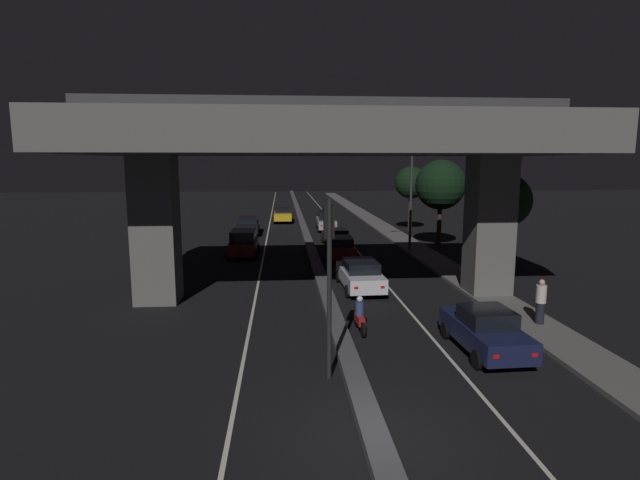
{
  "coord_description": "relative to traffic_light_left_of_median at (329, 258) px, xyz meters",
  "views": [
    {
      "loc": [
        -2.06,
        -10.62,
        6.37
      ],
      "look_at": [
        0.58,
        23.92,
        0.96
      ],
      "focal_mm": 28.0,
      "sensor_mm": 36.0,
      "label": 1
    }
  ],
  "objects": [
    {
      "name": "ground_plane",
      "position": [
        0.72,
        -3.45,
        -3.63
      ],
      "size": [
        200.0,
        200.0,
        0.0
      ],
      "primitive_type": "plane",
      "color": "black"
    },
    {
      "name": "lane_line_left_inner",
      "position": [
        -2.65,
        31.55,
        -3.63
      ],
      "size": [
        0.12,
        126.0,
        0.0
      ],
      "primitive_type": "cube",
      "color": "beige",
      "rests_on": "ground_plane"
    },
    {
      "name": "lane_line_right_inner",
      "position": [
        4.09,
        31.55,
        -3.63
      ],
      "size": [
        0.12,
        126.0,
        0.0
      ],
      "primitive_type": "cube",
      "color": "beige",
      "rests_on": "ground_plane"
    },
    {
      "name": "median_divider",
      "position": [
        0.72,
        31.55,
        -3.49
      ],
      "size": [
        0.64,
        126.0,
        0.29
      ],
      "primitive_type": "cube",
      "color": "#4C4C51",
      "rests_on": "ground_plane"
    },
    {
      "name": "sidewalk_right",
      "position": [
        8.46,
        24.55,
        -3.55
      ],
      "size": [
        2.03,
        126.0,
        0.16
      ],
      "primitive_type": "cube",
      "color": "#5B5956",
      "rests_on": "ground_plane"
    },
    {
      "name": "elevated_overpass",
      "position": [
        0.72,
        8.78,
        3.46
      ],
      "size": [
        22.39,
        9.62,
        9.27
      ],
      "color": "#5B5956",
      "rests_on": "ground_plane"
    },
    {
      "name": "traffic_light_left_of_median",
      "position": [
        0.0,
        0.0,
        0.0
      ],
      "size": [
        0.3,
        0.49,
        5.34
      ],
      "color": "black",
      "rests_on": "ground_plane"
    },
    {
      "name": "street_lamp",
      "position": [
        7.47,
        20.42,
        1.09
      ],
      "size": [
        1.9,
        0.32,
        8.06
      ],
      "color": "#2D2D30",
      "rests_on": "ground_plane"
    },
    {
      "name": "car_dark_blue_lead",
      "position": [
        5.45,
        1.58,
        -2.87
      ],
      "size": [
        1.99,
        4.24,
        1.54
      ],
      "rotation": [
        0.0,
        0.0,
        1.6
      ],
      "color": "#141938",
      "rests_on": "ground_plane"
    },
    {
      "name": "car_white_second",
      "position": [
        2.54,
        10.25,
        -2.85
      ],
      "size": [
        2.05,
        4.84,
        1.51
      ],
      "rotation": [
        0.0,
        0.0,
        1.6
      ],
      "color": "silver",
      "rests_on": "ground_plane"
    },
    {
      "name": "car_dark_red_third",
      "position": [
        2.5,
        18.08,
        -2.84
      ],
      "size": [
        1.99,
        4.57,
        1.54
      ],
      "rotation": [
        0.0,
        0.0,
        1.53
      ],
      "color": "#591414",
      "rests_on": "ground_plane"
    },
    {
      "name": "car_dark_red_fourth",
      "position": [
        2.78,
        23.6,
        -2.94
      ],
      "size": [
        2.07,
        4.25,
        1.33
      ],
      "rotation": [
        0.0,
        0.0,
        1.59
      ],
      "color": "#591414",
      "rests_on": "ground_plane"
    },
    {
      "name": "car_silver_fifth",
      "position": [
        2.8,
        32.49,
        -2.68
      ],
      "size": [
        1.9,
        4.82,
        1.86
      ],
      "rotation": [
        0.0,
        0.0,
        1.55
      ],
      "color": "gray",
      "rests_on": "ground_plane"
    },
    {
      "name": "car_dark_red_lead_oncoming",
      "position": [
        -4.01,
        19.93,
        -2.73
      ],
      "size": [
        2.04,
        4.32,
        1.77
      ],
      "rotation": [
        0.0,
        0.0,
        -1.58
      ],
      "color": "#591414",
      "rests_on": "ground_plane"
    },
    {
      "name": "car_black_second_oncoming",
      "position": [
        -4.4,
        30.5,
        -2.83
      ],
      "size": [
        2.14,
        4.86,
        1.54
      ],
      "rotation": [
        0.0,
        0.0,
        -1.54
      ],
      "color": "black",
      "rests_on": "ground_plane"
    },
    {
      "name": "car_taxi_yellow_third_oncoming",
      "position": [
        -1.27,
        39.06,
        -2.83
      ],
      "size": [
        1.99,
        4.19,
        1.56
      ],
      "rotation": [
        0.0,
        0.0,
        -1.57
      ],
      "color": "gold",
      "rests_on": "ground_plane"
    },
    {
      "name": "motorcycle_red_filtering_near",
      "position": [
        1.54,
        3.89,
        -3.03
      ],
      "size": [
        0.34,
        1.77,
        1.41
      ],
      "rotation": [
        0.0,
        0.0,
        1.63
      ],
      "color": "black",
      "rests_on": "ground_plane"
    },
    {
      "name": "pedestrian_on_sidewalk",
      "position": [
        8.6,
        3.89,
        -2.6
      ],
      "size": [
        0.39,
        0.39,
        1.76
      ],
      "color": "black",
      "rests_on": "sidewalk_right"
    },
    {
      "name": "roadside_tree_kerbside_near",
      "position": [
        10.74,
        12.19,
        0.62
      ],
      "size": [
        2.91,
        2.91,
        5.76
      ],
      "color": "#2D2116",
      "rests_on": "ground_plane"
    },
    {
      "name": "roadside_tree_kerbside_mid",
      "position": [
        10.17,
        21.53,
        1.09
      ],
      "size": [
        3.64,
        3.64,
        6.57
      ],
      "color": "#2D2116",
      "rests_on": "ground_plane"
    },
    {
      "name": "roadside_tree_kerbside_far",
      "position": [
        10.4,
        30.79,
        0.86
      ],
      "size": [
        2.95,
        2.95,
        6.02
      ],
      "color": "#38281C",
      "rests_on": "ground_plane"
    }
  ]
}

